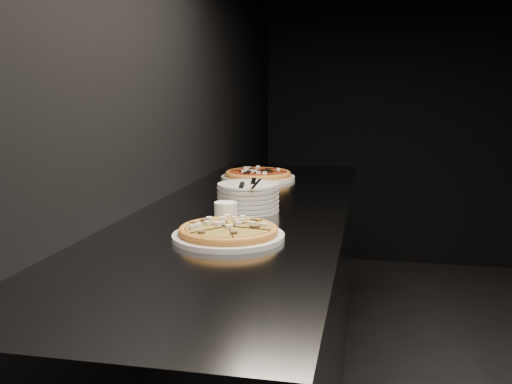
% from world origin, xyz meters
% --- Properties ---
extents(wall_left, '(0.02, 5.00, 2.80)m').
position_xyz_m(wall_left, '(-2.50, 0.00, 1.40)').
color(wall_left, black).
rests_on(wall_left, floor).
extents(counter, '(0.74, 2.44, 0.92)m').
position_xyz_m(counter, '(-2.13, 0.00, 0.46)').
color(counter, slate).
rests_on(counter, floor).
extents(pizza_mushroom, '(0.34, 0.34, 0.04)m').
position_xyz_m(pizza_mushroom, '(-2.09, -0.44, 0.94)').
color(pizza_mushroom, silver).
rests_on(pizza_mushroom, counter).
extents(pizza_tomato, '(0.36, 0.36, 0.04)m').
position_xyz_m(pizza_tomato, '(-2.22, 0.67, 0.94)').
color(pizza_tomato, silver).
rests_on(pizza_tomato, counter).
extents(plate_stack, '(0.22, 0.22, 0.10)m').
position_xyz_m(plate_stack, '(-2.11, -0.04, 0.97)').
color(plate_stack, silver).
rests_on(plate_stack, counter).
extents(cutlery, '(0.08, 0.23, 0.01)m').
position_xyz_m(cutlery, '(-2.10, -0.06, 1.02)').
color(cutlery, silver).
rests_on(cutlery, plate_stack).
extents(ramekin, '(0.07, 0.07, 0.07)m').
position_xyz_m(ramekin, '(-2.15, -0.23, 0.95)').
color(ramekin, white).
rests_on(ramekin, counter).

